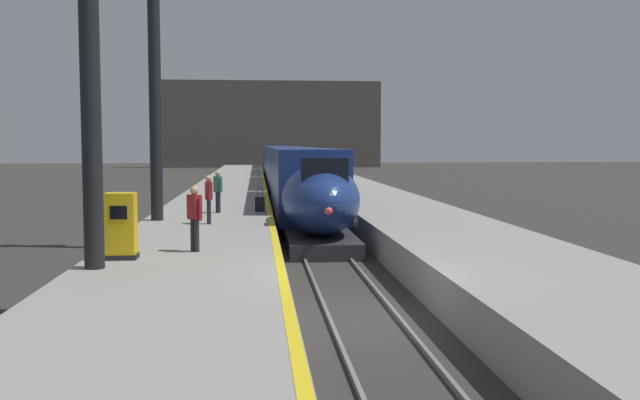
# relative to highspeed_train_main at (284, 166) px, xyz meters

# --- Properties ---
(ground_plane) EXTENTS (260.00, 260.00, 0.00)m
(ground_plane) POSITION_rel_highspeed_train_main_xyz_m (0.00, -44.03, -1.98)
(ground_plane) COLOR #33302D
(platform_left) EXTENTS (4.80, 110.00, 1.05)m
(platform_left) POSITION_rel_highspeed_train_main_xyz_m (-4.05, -19.28, -1.45)
(platform_left) COLOR gray
(platform_left) RESTS_ON ground
(platform_right) EXTENTS (4.80, 110.00, 1.05)m
(platform_right) POSITION_rel_highspeed_train_main_xyz_m (4.05, -19.28, -1.45)
(platform_right) COLOR gray
(platform_right) RESTS_ON ground
(platform_left_safety_stripe) EXTENTS (0.20, 107.80, 0.01)m
(platform_left_safety_stripe) POSITION_rel_highspeed_train_main_xyz_m (-1.77, -19.28, -0.92)
(platform_left_safety_stripe) COLOR yellow
(platform_left_safety_stripe) RESTS_ON platform_left
(rail_main_left) EXTENTS (0.08, 110.00, 0.12)m
(rail_main_left) POSITION_rel_highspeed_train_main_xyz_m (-0.75, -16.53, -1.92)
(rail_main_left) COLOR slate
(rail_main_left) RESTS_ON ground
(rail_main_right) EXTENTS (0.08, 110.00, 0.12)m
(rail_main_right) POSITION_rel_highspeed_train_main_xyz_m (0.75, -16.53, -1.92)
(rail_main_right) COLOR slate
(rail_main_right) RESTS_ON ground
(highspeed_train_main) EXTENTS (2.92, 74.70, 3.60)m
(highspeed_train_main) POSITION_rel_highspeed_train_main_xyz_m (0.00, 0.00, 0.00)
(highspeed_train_main) COLOR navy
(highspeed_train_main) RESTS_ON ground
(station_column_near) EXTENTS (4.00, 0.68, 8.96)m
(station_column_near) POSITION_rel_highspeed_train_main_xyz_m (-5.90, -43.08, 4.48)
(station_column_near) COLOR black
(station_column_near) RESTS_ON platform_left
(station_column_mid) EXTENTS (4.00, 0.68, 9.61)m
(station_column_mid) POSITION_rel_highspeed_train_main_xyz_m (-5.90, -32.93, 4.83)
(station_column_mid) COLOR black
(station_column_mid) RESTS_ON platform_left
(passenger_near_edge) EXTENTS (0.38, 0.51, 1.69)m
(passenger_near_edge) POSITION_rel_highspeed_train_main_xyz_m (-3.84, -30.24, 0.06)
(passenger_near_edge) COLOR #23232D
(passenger_near_edge) RESTS_ON platform_left
(passenger_mid_platform) EXTENTS (0.29, 0.56, 1.69)m
(passenger_mid_platform) POSITION_rel_highspeed_train_main_xyz_m (-3.94, -34.31, 0.06)
(passenger_mid_platform) COLOR #23232D
(passenger_mid_platform) RESTS_ON platform_left
(passenger_far_waiting) EXTENTS (0.41, 0.46, 1.69)m
(passenger_far_waiting) POSITION_rel_highspeed_train_main_xyz_m (-3.88, -40.73, 0.06)
(passenger_far_waiting) COLOR #23232D
(passenger_far_waiting) RESTS_ON platform_left
(rolling_suitcase) EXTENTS (0.40, 0.22, 0.98)m
(rolling_suitcase) POSITION_rel_highspeed_train_main_xyz_m (-2.16, -29.90, -0.62)
(rolling_suitcase) COLOR black
(rolling_suitcase) RESTS_ON platform_left
(ticket_machine_yellow) EXTENTS (0.76, 0.62, 1.60)m
(ticket_machine_yellow) POSITION_rel_highspeed_train_main_xyz_m (-5.55, -41.77, -0.19)
(ticket_machine_yellow) COLOR yellow
(ticket_machine_yellow) RESTS_ON platform_left
(terminus_back_wall) EXTENTS (36.00, 2.00, 14.00)m
(terminus_back_wall) POSITION_rel_highspeed_train_main_xyz_m (0.00, 57.97, 5.02)
(terminus_back_wall) COLOR #4C4742
(terminus_back_wall) RESTS_ON ground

